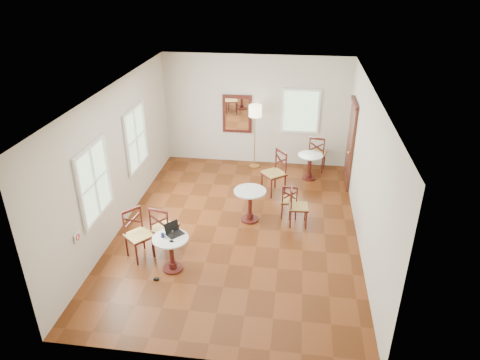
% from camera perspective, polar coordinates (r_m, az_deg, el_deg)
% --- Properties ---
extents(ground, '(7.00, 7.00, 0.00)m').
position_cam_1_polar(ground, '(9.46, -0.24, -6.23)').
color(ground, '#612C10').
rests_on(ground, ground).
extents(room_shell, '(5.02, 7.02, 3.01)m').
position_cam_1_polar(room_shell, '(8.83, -0.41, 5.11)').
color(room_shell, beige).
rests_on(room_shell, ground).
extents(cafe_table_near, '(0.66, 0.66, 0.69)m').
position_cam_1_polar(cafe_table_near, '(8.15, -8.94, -8.98)').
color(cafe_table_near, '#481712').
rests_on(cafe_table_near, ground).
extents(cafe_table_mid, '(0.70, 0.70, 0.74)m').
position_cam_1_polar(cafe_table_mid, '(9.49, 1.29, -2.87)').
color(cafe_table_mid, '#481712').
rests_on(cafe_table_mid, ground).
extents(cafe_table_back, '(0.64, 0.64, 0.67)m').
position_cam_1_polar(cafe_table_back, '(11.49, 9.10, 2.07)').
color(cafe_table_back, '#481712').
rests_on(cafe_table_back, ground).
extents(chair_near_a, '(0.55, 0.55, 1.00)m').
position_cam_1_polar(chair_near_a, '(8.66, -9.90, -6.17)').
color(chair_near_a, '#481712').
rests_on(chair_near_a, ground).
extents(chair_near_b, '(0.64, 0.64, 0.99)m').
position_cam_1_polar(chair_near_b, '(8.58, -13.15, -6.93)').
color(chair_near_b, '#481712').
rests_on(chair_near_b, ground).
extents(chair_mid_a, '(0.38, 0.38, 0.81)m').
position_cam_1_polar(chair_mid_a, '(9.72, 6.46, -2.65)').
color(chair_mid_a, '#481712').
rests_on(chair_mid_a, ground).
extents(chair_mid_b, '(0.44, 0.44, 0.90)m').
position_cam_1_polar(chair_mid_b, '(9.43, 7.49, -3.41)').
color(chair_mid_b, '#481712').
rests_on(chair_mid_b, ground).
extents(chair_back_a, '(0.54, 0.54, 1.00)m').
position_cam_1_polar(chair_back_a, '(11.97, 10.00, 3.46)').
color(chair_back_a, '#481712').
rests_on(chair_back_a, ground).
extents(chair_back_b, '(0.70, 0.70, 1.08)m').
position_cam_1_polar(chair_back_b, '(10.63, 4.54, 0.95)').
color(chair_back_b, '#481712').
rests_on(chair_back_b, ground).
extents(floor_lamp, '(0.34, 0.34, 1.76)m').
position_cam_1_polar(floor_lamp, '(11.65, 1.99, 8.44)').
color(floor_lamp, '#BF8C3F').
rests_on(floor_lamp, ground).
extents(laptop, '(0.37, 0.38, 0.21)m').
position_cam_1_polar(laptop, '(8.09, -8.65, -6.58)').
color(laptop, black).
rests_on(laptop, cafe_table_near).
extents(mouse, '(0.09, 0.06, 0.03)m').
position_cam_1_polar(mouse, '(7.89, -8.92, -7.86)').
color(mouse, black).
rests_on(mouse, cafe_table_near).
extents(navy_mug, '(0.10, 0.07, 0.08)m').
position_cam_1_polar(navy_mug, '(8.02, -10.02, -7.11)').
color(navy_mug, '#101537').
rests_on(navy_mug, cafe_table_near).
extents(water_glass, '(0.06, 0.06, 0.10)m').
position_cam_1_polar(water_glass, '(8.03, -8.78, -6.88)').
color(water_glass, white).
rests_on(water_glass, cafe_table_near).
extents(power_adapter, '(0.09, 0.05, 0.04)m').
position_cam_1_polar(power_adapter, '(8.20, -10.86, -12.56)').
color(power_adapter, black).
rests_on(power_adapter, ground).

